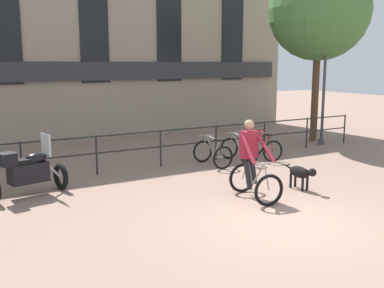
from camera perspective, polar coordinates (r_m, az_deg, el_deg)
name	(u,v)px	position (r m, az deg, el deg)	size (l,w,h in m)	color
ground_plane	(285,221)	(8.67, 11.72, -9.58)	(60.00, 60.00, 0.00)	#8E7060
canal_railing	(161,142)	(12.70, -4.01, 0.25)	(15.05, 0.05, 1.05)	#232326
building_facade	(92,34)	(17.91, -12.63, 13.51)	(18.00, 0.72, 8.03)	gray
cyclist_with_bike	(252,163)	(9.83, 7.66, -2.45)	(0.83, 1.25, 1.70)	black
dog	(301,173)	(10.70, 13.71, -3.60)	(0.25, 0.99, 0.58)	black
parked_motorcycle	(28,171)	(10.53, -20.14, -3.27)	(1.72, 0.94, 1.35)	black
parked_bicycle_near_lamp	(213,153)	(12.85, 2.64, -1.21)	(0.67, 1.12, 0.86)	black
parked_bicycle_mid_left	(239,150)	(13.37, 6.01, -0.80)	(0.67, 1.12, 0.86)	black
parked_bicycle_mid_right	(264,147)	(13.94, 9.11, -0.42)	(0.82, 1.20, 0.86)	black
street_lamp	(324,85)	(16.71, 16.43, 7.15)	(0.28, 0.28, 3.75)	#424247
tree_canalside_right	(319,10)	(17.47, 15.85, 16.09)	(3.67, 3.67, 6.65)	brown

